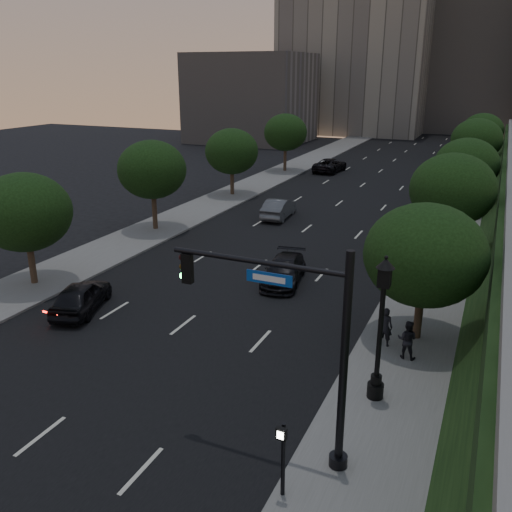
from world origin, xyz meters
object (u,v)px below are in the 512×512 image
at_px(pedestrian_b, 407,340).
at_px(pedestrian_c, 432,276).
at_px(street_lamp, 380,336).
at_px(sedan_mid_left, 279,208).
at_px(traffic_signal_mast, 307,355).
at_px(pedestrian_a, 385,327).
at_px(sedan_far_left, 330,165).
at_px(sedan_near_right, 284,271).
at_px(sedan_far_right, 427,193).
at_px(sedan_near_left, 81,296).

height_order(pedestrian_b, pedestrian_c, same).
bearing_deg(street_lamp, sedan_mid_left, 119.50).
height_order(traffic_signal_mast, pedestrian_b, traffic_signal_mast).
bearing_deg(street_lamp, pedestrian_a, 97.07).
xyz_separation_m(sedan_far_left, sedan_near_right, (7.76, -35.02, -0.09)).
relative_size(pedestrian_a, pedestrian_b, 1.06).
relative_size(sedan_far_left, sedan_far_right, 1.46).
bearing_deg(sedan_near_left, sedan_far_right, -129.66).
bearing_deg(sedan_mid_left, sedan_near_right, 108.33).
height_order(sedan_far_left, pedestrian_a, pedestrian_a).
distance_m(pedestrian_a, pedestrian_c, 7.34).
bearing_deg(sedan_far_left, traffic_signal_mast, 109.83).
distance_m(sedan_near_right, pedestrian_c, 8.04).
distance_m(sedan_far_left, pedestrian_b, 43.99).
bearing_deg(sedan_near_right, sedan_near_left, -145.44).
xyz_separation_m(sedan_mid_left, sedan_far_left, (-2.25, 21.94, -0.01)).
height_order(sedan_far_right, pedestrian_c, pedestrian_c).
xyz_separation_m(pedestrian_a, pedestrian_c, (1.06, 7.26, -0.05)).
relative_size(street_lamp, sedan_near_right, 1.15).
xyz_separation_m(sedan_near_left, pedestrian_c, (15.68, 9.52, 0.21)).
bearing_deg(sedan_far_left, street_lamp, 112.74).
xyz_separation_m(street_lamp, sedan_far_left, (-15.03, 44.52, -1.84)).
relative_size(sedan_mid_left, sedan_near_right, 1.00).
distance_m(traffic_signal_mast, sedan_near_right, 15.09).
distance_m(sedan_far_right, pedestrian_b, 30.93).
distance_m(traffic_signal_mast, pedestrian_c, 15.75).
bearing_deg(pedestrian_c, sedan_far_right, -78.06).
bearing_deg(sedan_near_right, pedestrian_b, -47.82).
bearing_deg(pedestrian_c, pedestrian_a, 85.69).
height_order(street_lamp, pedestrian_c, street_lamp).
height_order(pedestrian_a, pedestrian_b, pedestrian_a).
bearing_deg(sedan_near_left, sedan_far_left, -108.64).
xyz_separation_m(pedestrian_b, pedestrian_c, (0.01, 7.97, -0.00)).
height_order(traffic_signal_mast, sedan_mid_left, traffic_signal_mast).
xyz_separation_m(traffic_signal_mast, pedestrian_c, (1.88, 15.40, -2.69)).
bearing_deg(pedestrian_a, sedan_near_right, -35.34).
distance_m(street_lamp, sedan_far_right, 34.29).
height_order(street_lamp, sedan_near_right, street_lamp).
bearing_deg(pedestrian_b, sedan_near_right, -35.82).
relative_size(street_lamp, pedestrian_b, 3.39).
bearing_deg(pedestrian_b, sedan_mid_left, -52.99).
bearing_deg(sedan_far_right, pedestrian_a, -99.84).
relative_size(sedan_mid_left, sedan_far_right, 1.24).
height_order(sedan_near_right, pedestrian_a, pedestrian_a).
xyz_separation_m(street_lamp, sedan_near_right, (-7.26, 9.49, -1.93)).
bearing_deg(sedan_near_right, street_lamp, -62.29).
height_order(street_lamp, sedan_mid_left, street_lamp).
distance_m(sedan_far_left, pedestrian_c, 36.65).
bearing_deg(sedan_near_left, pedestrian_c, -167.26).
height_order(sedan_near_left, pedestrian_c, pedestrian_c).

